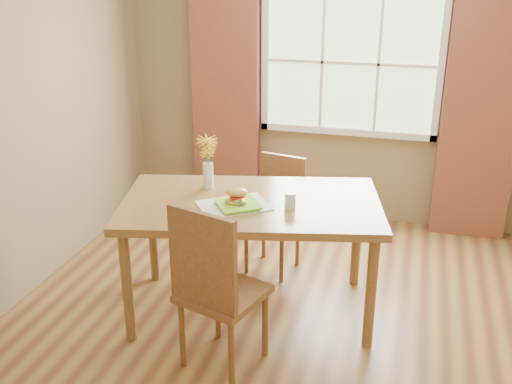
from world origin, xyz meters
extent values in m
cube|color=olive|center=(0.00, 0.00, -0.01)|extent=(4.20, 3.80, 0.02)
cube|color=#887351|center=(0.00, 1.91, 1.35)|extent=(4.20, 0.02, 2.70)
cube|color=#887351|center=(0.00, -1.91, 1.35)|extent=(4.20, 0.02, 2.70)
cube|color=#887351|center=(-2.11, 0.00, 1.35)|extent=(0.02, 3.80, 2.70)
cube|color=#ABCB9A|center=(0.00, 1.88, 1.50)|extent=(1.50, 0.02, 1.20)
cube|color=white|center=(0.00, 1.85, 0.87)|extent=(1.62, 0.04, 0.06)
cube|color=white|center=(-0.78, 1.85, 1.50)|extent=(0.06, 0.04, 1.32)
cube|color=white|center=(0.78, 1.85, 1.50)|extent=(0.06, 0.04, 1.32)
cube|color=white|center=(0.00, 1.85, 1.50)|extent=(1.50, 0.03, 0.02)
cube|color=maroon|center=(-1.15, 1.78, 1.10)|extent=(0.65, 0.08, 2.20)
cube|color=maroon|center=(1.15, 1.78, 1.10)|extent=(0.65, 0.08, 2.20)
cube|color=olive|center=(-0.41, 0.05, 0.82)|extent=(1.92, 1.34, 0.05)
cylinder|color=olive|center=(-1.08, -0.52, 0.40)|extent=(0.07, 0.07, 0.79)
cylinder|color=olive|center=(0.45, -0.17, 0.40)|extent=(0.07, 0.07, 0.79)
cylinder|color=olive|center=(-1.26, 0.27, 0.40)|extent=(0.07, 0.07, 0.79)
cylinder|color=olive|center=(0.27, 0.62, 0.40)|extent=(0.07, 0.07, 0.79)
cube|color=brown|center=(-0.41, -0.57, 0.49)|extent=(0.57, 0.57, 0.04)
cube|color=brown|center=(-0.47, -0.77, 0.80)|extent=(0.45, 0.17, 0.59)
cylinder|color=brown|center=(-0.64, -0.69, 0.23)|extent=(0.04, 0.04, 0.47)
cylinder|color=brown|center=(-0.29, -0.80, 0.23)|extent=(0.04, 0.04, 0.47)
cylinder|color=brown|center=(-0.53, -0.34, 0.23)|extent=(0.04, 0.04, 0.47)
cylinder|color=brown|center=(-0.18, -0.45, 0.23)|extent=(0.04, 0.04, 0.47)
cube|color=brown|center=(-0.41, 0.67, 0.41)|extent=(0.46, 0.46, 0.04)
cube|color=brown|center=(-0.37, 0.84, 0.68)|extent=(0.38, 0.11, 0.49)
cylinder|color=brown|center=(-0.59, 0.55, 0.20)|extent=(0.03, 0.03, 0.39)
cylinder|color=brown|center=(-0.29, 0.49, 0.20)|extent=(0.03, 0.03, 0.39)
cylinder|color=brown|center=(-0.53, 0.85, 0.20)|extent=(0.03, 0.03, 0.39)
cylinder|color=brown|center=(-0.22, 0.79, 0.20)|extent=(0.03, 0.03, 0.39)
cube|color=beige|center=(-0.49, -0.06, 0.85)|extent=(0.56, 0.53, 0.01)
cube|color=#81DA36|center=(-0.46, -0.08, 0.86)|extent=(0.36, 0.36, 0.01)
ellipsoid|color=gold|center=(-0.47, -0.08, 0.89)|extent=(0.15, 0.11, 0.04)
ellipsoid|color=#4C8C2D|center=(-0.43, -0.10, 0.90)|extent=(0.08, 0.06, 0.01)
cylinder|color=red|center=(-0.48, -0.08, 0.92)|extent=(0.08, 0.08, 0.01)
cylinder|color=red|center=(-0.45, -0.07, 0.93)|extent=(0.08, 0.08, 0.01)
ellipsoid|color=gold|center=(-0.47, -0.08, 0.96)|extent=(0.15, 0.11, 0.05)
cylinder|color=silver|center=(-0.13, 0.00, 0.90)|extent=(0.07, 0.07, 0.11)
cylinder|color=silver|center=(-0.13, 0.00, 0.90)|extent=(0.06, 0.06, 0.09)
cylinder|color=silver|center=(-0.77, 0.20, 0.94)|extent=(0.07, 0.07, 0.19)
cylinder|color=silver|center=(-0.77, 0.20, 0.90)|extent=(0.06, 0.06, 0.09)
cylinder|color=#3D7028|center=(-0.77, 0.20, 1.02)|extent=(0.01, 0.01, 0.35)
cylinder|color=#3D7028|center=(-0.75, 0.20, 0.99)|extent=(0.01, 0.01, 0.29)
cylinder|color=#3D7028|center=(-0.78, 0.21, 0.97)|extent=(0.01, 0.01, 0.25)
cylinder|color=#3D7028|center=(-0.76, 0.21, 1.01)|extent=(0.01, 0.01, 0.32)
camera|label=1|loc=(0.62, -3.55, 2.40)|focal=42.00mm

